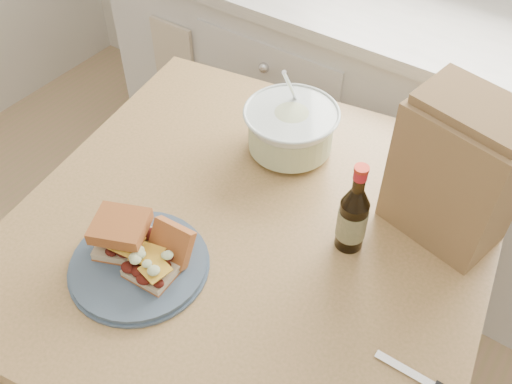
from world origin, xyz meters
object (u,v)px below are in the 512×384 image
Objects in this scene: plate at (139,265)px; coleslaw_bowl at (291,131)px; beer_bottle at (353,217)px; paper_bag at (456,175)px; dining_table at (251,260)px.

plate is 0.49m from coleslaw_bowl.
plate is at bearing -143.52° from beer_bottle.
paper_bag reaches higher than beer_bottle.
dining_table is 0.32m from coleslaw_bowl.
coleslaw_bowl is 0.32m from beer_bottle.
coleslaw_bowl reaches higher than plate.
coleslaw_bowl is 0.76× the size of paper_bag.
coleslaw_bowl reaches higher than beer_bottle.
plate is (-0.12, -0.22, 0.13)m from dining_table.
coleslaw_bowl is at bearing -170.35° from paper_bag.
paper_bag is (0.40, -0.02, 0.09)m from coleslaw_bowl.
beer_bottle is 0.22m from paper_bag.
dining_table is 5.02× the size of coleslaw_bowl.
beer_bottle reaches higher than plate.
plate reaches higher than dining_table.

